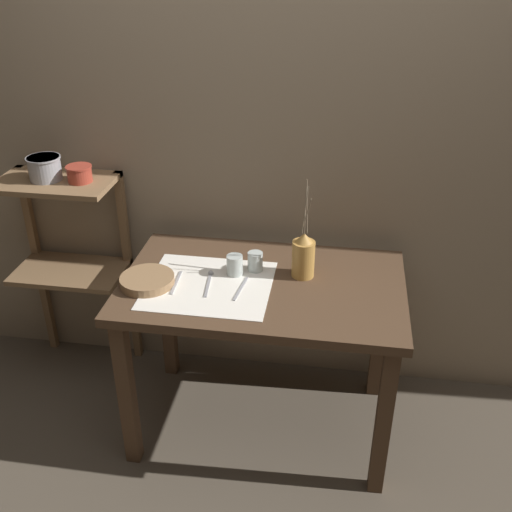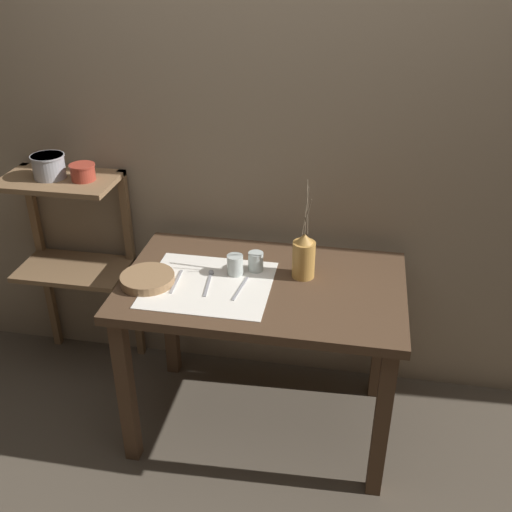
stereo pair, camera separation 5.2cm
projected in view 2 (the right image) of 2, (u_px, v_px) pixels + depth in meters
ground_plane at (262, 422)px, 2.82m from camera, size 12.00×12.00×0.00m
stone_wall_back at (281, 145)px, 2.64m from camera, size 7.00×0.06×2.40m
wooden_table at (262, 305)px, 2.50m from camera, size 1.16×0.72×0.77m
wooden_shelf_unit at (72, 237)px, 2.88m from camera, size 0.52×0.31×1.06m
linen_cloth at (209, 284)px, 2.43m from camera, size 0.50×0.45×0.00m
pitcher_with_flowers at (304, 257)px, 2.45m from camera, size 0.09×0.09×0.42m
wooden_bowl at (148, 279)px, 2.43m from camera, size 0.22×0.22×0.04m
glass_tumbler_near at (235, 265)px, 2.48m from camera, size 0.07×0.07×0.09m
glass_tumbler_far at (256, 261)px, 2.51m from camera, size 0.06×0.06×0.08m
knife_center at (176, 281)px, 2.44m from camera, size 0.02×0.18×0.00m
spoon_inner at (210, 277)px, 2.47m from camera, size 0.04×0.19×0.02m
fork_outer at (240, 288)px, 2.40m from camera, size 0.03×0.18×0.00m
metal_pot_large at (49, 166)px, 2.67m from camera, size 0.15×0.15×0.11m
metal_pot_small at (83, 171)px, 2.65m from camera, size 0.11×0.11×0.07m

